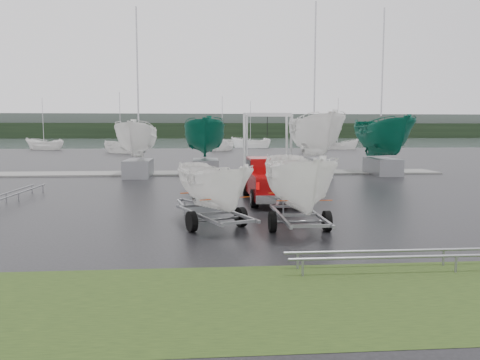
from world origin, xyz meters
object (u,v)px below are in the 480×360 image
at_px(pickup_truck, 269,178).
at_px(boat_hoist, 267,134).
at_px(trailer_hitched, 300,134).
at_px(trailer_parked, 214,147).

distance_m(pickup_truck, boat_hoist, 12.54).
bearing_deg(pickup_truck, trailer_hitched, -90.00).
relative_size(pickup_truck, trailer_parked, 1.18).
relative_size(trailer_parked, boat_hoist, 1.09).
height_order(pickup_truck, boat_hoist, boat_hoist).
xyz_separation_m(trailer_hitched, trailer_parked, (-2.45, 0.52, -0.36)).
bearing_deg(boat_hoist, pickup_truck, -97.53).
bearing_deg(pickup_truck, trailer_parked, -113.66).
xyz_separation_m(pickup_truck, boat_hoist, (1.63, 12.31, 1.75)).
relative_size(trailer_hitched, boat_hoist, 1.26).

